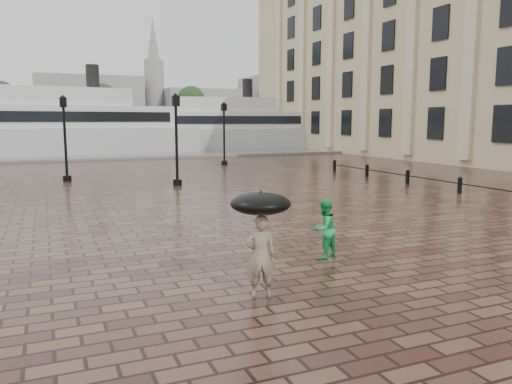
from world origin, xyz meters
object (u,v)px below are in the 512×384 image
Objects in this scene: adult_pedestrian at (261,256)px; child_pedestrian at (324,229)px; ferry_near at (62,127)px; ferry_far at (223,128)px; street_lamps at (73,138)px.

adult_pedestrian is 1.10× the size of child_pedestrian.
ferry_near is 17.62m from ferry_far.
ferry_near reaches higher than adult_pedestrian.
ferry_near is at bearing 89.54° from street_lamps.
adult_pedestrian is at bearing 17.40° from child_pedestrian.
ferry_far is (17.36, 2.99, -0.21)m from ferry_near.
child_pedestrian is 0.06× the size of ferry_far.
ferry_near reaches higher than ferry_far.
street_lamps is 23.61m from ferry_near.
adult_pedestrian is 48.93m from ferry_far.
ferry_near reaches higher than street_lamps.
child_pedestrian is 46.50m from ferry_far.
street_lamps is 13.92× the size of adult_pedestrian.
adult_pedestrian is 0.06× the size of ferry_far.
street_lamps is 0.80× the size of ferry_near.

